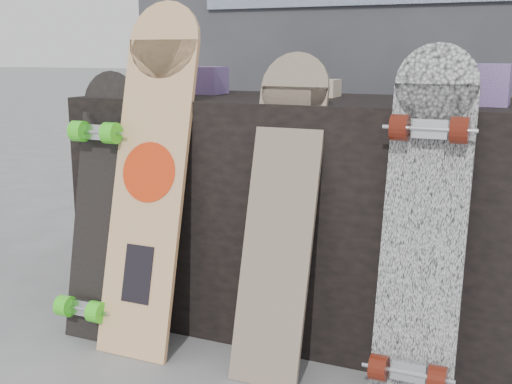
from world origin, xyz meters
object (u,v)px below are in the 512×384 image
at_px(vendor_table, 314,214).
at_px(longboard_celtic, 282,206).
at_px(longboard_cascadia, 424,225).
at_px(longboard_geisha, 151,167).
at_px(skateboard_dark, 98,203).

height_order(vendor_table, longboard_celtic, longboard_celtic).
xyz_separation_m(vendor_table, longboard_cascadia, (0.44, -0.39, 0.10)).
height_order(longboard_geisha, longboard_cascadia, longboard_geisha).
xyz_separation_m(longboard_cascadia, skateboard_dark, (-1.07, 0.01, -0.05)).
distance_m(longboard_cascadia, skateboard_dark, 1.08).
xyz_separation_m(vendor_table, skateboard_dark, (-0.64, -0.37, 0.06)).
xyz_separation_m(longboard_celtic, longboard_cascadia, (0.42, -0.03, -0.00)).
relative_size(longboard_celtic, longboard_cascadia, 0.98).
bearing_deg(longboard_geisha, skateboard_dark, -174.05).
bearing_deg(longboard_geisha, longboard_celtic, -0.64).
bearing_deg(skateboard_dark, vendor_table, 30.34).
distance_m(longboard_celtic, longboard_cascadia, 0.42).
bearing_deg(skateboard_dark, longboard_geisha, 5.95).
relative_size(vendor_table, longboard_celtic, 1.67).
bearing_deg(longboard_cascadia, longboard_geisha, 177.68).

